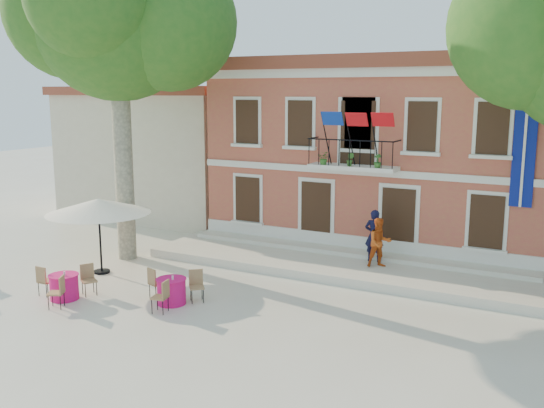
{
  "coord_description": "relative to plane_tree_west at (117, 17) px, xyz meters",
  "views": [
    {
      "loc": [
        9.44,
        -14.83,
        6.19
      ],
      "look_at": [
        -0.2,
        3.5,
        2.32
      ],
      "focal_mm": 40.0,
      "sensor_mm": 36.0,
      "label": 1
    }
  ],
  "objects": [
    {
      "name": "ground",
      "position": [
        5.65,
        -2.17,
        -8.75
      ],
      "size": [
        90.0,
        90.0,
        0.0
      ],
      "primitive_type": "plane",
      "color": "beige",
      "rests_on": "ground"
    },
    {
      "name": "terrace",
      "position": [
        7.65,
        2.23,
        -8.6
      ],
      "size": [
        14.0,
        3.4,
        0.3
      ],
      "primitive_type": "cube",
      "color": "silver",
      "rests_on": "ground"
    },
    {
      "name": "pedestrian_navy",
      "position": [
        8.7,
        2.83,
        -7.52
      ],
      "size": [
        0.71,
        0.49,
        1.85
      ],
      "primitive_type": "imported",
      "rotation": [
        0.0,
        0.0,
        3.22
      ],
      "color": "black",
      "rests_on": "terrace"
    },
    {
      "name": "patio_umbrella",
      "position": [
        0.49,
        -1.9,
        -6.41
      ],
      "size": [
        3.5,
        3.5,
        2.6
      ],
      "color": "black",
      "rests_on": "ground"
    },
    {
      "name": "neighbor_west",
      "position": [
        -3.85,
        8.83,
        -5.53
      ],
      "size": [
        9.4,
        9.4,
        6.4
      ],
      "color": "beige",
      "rests_on": "ground"
    },
    {
      "name": "plane_tree_west",
      "position": [
        0.0,
        0.0,
        0.0
      ],
      "size": [
        6.03,
        6.03,
        11.84
      ],
      "color": "#A59E84",
      "rests_on": "ground"
    },
    {
      "name": "main_building",
      "position": [
        7.65,
        7.81,
        -4.97
      ],
      "size": [
        13.5,
        9.59,
        7.5
      ],
      "color": "#B26140",
      "rests_on": "ground"
    },
    {
      "name": "cafe_table_1",
      "position": [
        4.54,
        -3.3,
        -8.32
      ],
      "size": [
        1.84,
        1.77,
        0.95
      ],
      "color": "#DE1455",
      "rests_on": "ground"
    },
    {
      "name": "pedestrian_orange",
      "position": [
        9.07,
        2.27,
        -7.6
      ],
      "size": [
        1.04,
        1.0,
        1.69
      ],
      "primitive_type": "imported",
      "rotation": [
        0.0,
        0.0,
        0.63
      ],
      "color": "#C95017",
      "rests_on": "terrace"
    },
    {
      "name": "cafe_table_0",
      "position": [
        1.43,
        -4.48,
        -8.32
      ],
      "size": [
        1.63,
        1.87,
        0.95
      ],
      "color": "#DE1455",
      "rests_on": "ground"
    }
  ]
}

